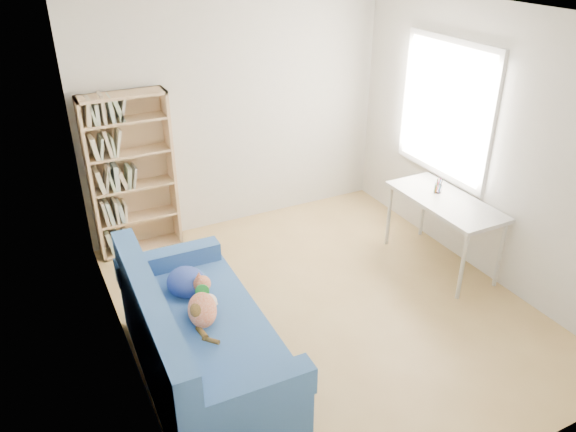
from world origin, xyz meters
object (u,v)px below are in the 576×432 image
(bookshelf, at_px, (133,181))
(desk, at_px, (445,206))
(pen_cup, at_px, (438,187))
(sofa, at_px, (198,342))

(bookshelf, height_order, desk, bookshelf)
(bookshelf, bearing_deg, pen_cup, -29.78)
(bookshelf, bearing_deg, sofa, -91.83)
(bookshelf, distance_m, pen_cup, 3.15)
(pen_cup, bearing_deg, bookshelf, 150.22)
(sofa, distance_m, bookshelf, 2.25)
(desk, xyz_separation_m, pen_cup, (0.03, 0.17, 0.13))
(sofa, xyz_separation_m, bookshelf, (0.07, 2.20, 0.45))
(bookshelf, relative_size, desk, 1.38)
(bookshelf, relative_size, pen_cup, 11.12)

